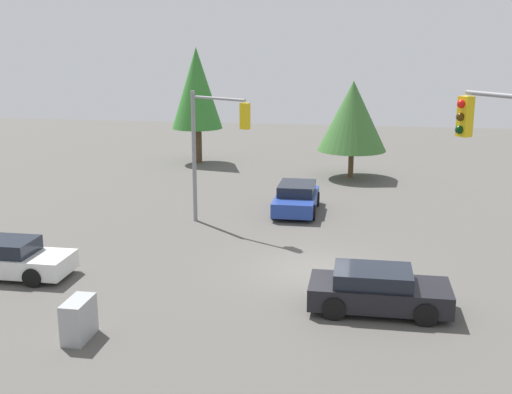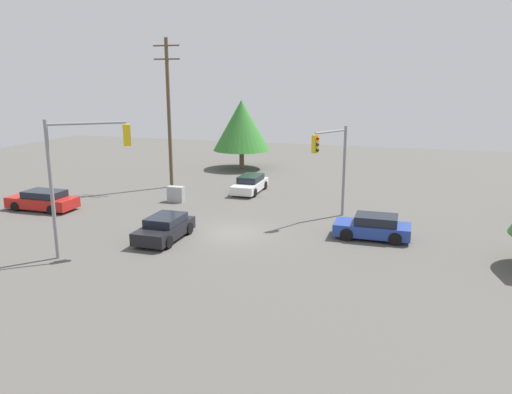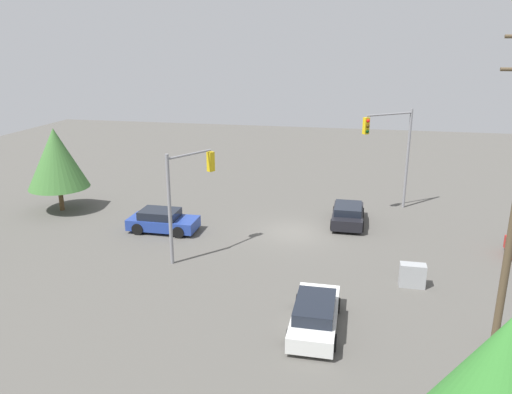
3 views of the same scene
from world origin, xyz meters
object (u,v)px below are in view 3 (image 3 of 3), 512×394
traffic_signal_cross (392,143)px  electrical_cabinet (412,275)px  sedan_white (315,314)px  sedan_dark (348,214)px  sedan_blue (163,221)px  traffic_signal_main (187,185)px

traffic_signal_cross → electrical_cabinet: size_ratio=5.77×
sedan_white → sedan_dark: (-0.87, -12.52, 0.01)m
sedan_blue → traffic_signal_main: size_ratio=0.71×
sedan_white → traffic_signal_cross: 16.72m
sedan_blue → traffic_signal_cross: (-13.45, -6.90, 3.98)m
sedan_white → traffic_signal_cross: bearing=77.8°
sedan_white → traffic_signal_main: 9.78m
traffic_signal_cross → electrical_cabinet: bearing=55.7°
sedan_white → traffic_signal_main: (7.19, -5.76, 3.29)m
sedan_white → sedan_dark: sedan_dark is taller
sedan_blue → traffic_signal_main: traffic_signal_main is taller
traffic_signal_main → electrical_cabinet: bearing=-66.7°
electrical_cabinet → traffic_signal_main: bearing=-6.0°
sedan_white → traffic_signal_cross: size_ratio=0.66×
sedan_dark → traffic_signal_cross: bearing=52.7°
sedan_white → traffic_signal_cross: (-3.42, -15.87, 4.00)m
sedan_blue → sedan_dark: bearing=108.1°
traffic_signal_cross → traffic_signal_main: bearing=5.9°
sedan_blue → traffic_signal_cross: traffic_signal_cross is taller
traffic_signal_cross → electrical_cabinet: traffic_signal_cross is taller
sedan_dark → traffic_signal_main: size_ratio=0.72×
sedan_white → traffic_signal_cross: traffic_signal_cross is taller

